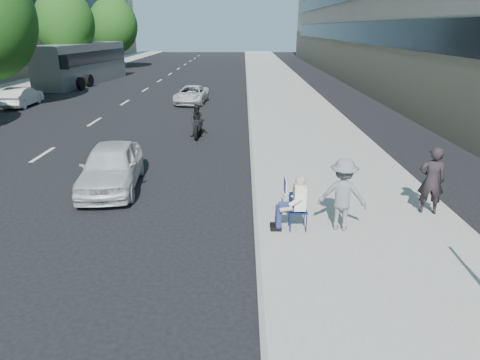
{
  "coord_description": "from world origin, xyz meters",
  "views": [
    {
      "loc": [
        1.14,
        -7.59,
        4.57
      ],
      "look_at": [
        1.06,
        2.03,
        1.13
      ],
      "focal_mm": 32.0,
      "sensor_mm": 36.0,
      "label": 1
    }
  ],
  "objects_px": {
    "pedestrian_woman": "(432,180)",
    "white_sedan_near": "(111,166)",
    "motorcycle": "(198,123)",
    "white_sedan_far": "(192,95)",
    "jogger": "(343,195)",
    "bus": "(83,64)",
    "white_sedan_mid": "(22,97)",
    "seated_protester": "(293,200)"
  },
  "relations": [
    {
      "from": "white_sedan_mid",
      "to": "jogger",
      "type": "bearing_deg",
      "value": 130.33
    },
    {
      "from": "seated_protester",
      "to": "white_sedan_far",
      "type": "xyz_separation_m",
      "value": [
        -4.45,
        18.35,
        -0.33
      ]
    },
    {
      "from": "pedestrian_woman",
      "to": "bus",
      "type": "distance_m",
      "value": 33.35
    },
    {
      "from": "jogger",
      "to": "white_sedan_far",
      "type": "relative_size",
      "value": 0.44
    },
    {
      "from": "white_sedan_near",
      "to": "white_sedan_far",
      "type": "height_order",
      "value": "white_sedan_near"
    },
    {
      "from": "seated_protester",
      "to": "white_sedan_near",
      "type": "xyz_separation_m",
      "value": [
        -5.08,
        3.07,
        -0.2
      ]
    },
    {
      "from": "white_sedan_mid",
      "to": "bus",
      "type": "xyz_separation_m",
      "value": [
        -0.21,
        11.64,
        1.05
      ]
    },
    {
      "from": "pedestrian_woman",
      "to": "jogger",
      "type": "bearing_deg",
      "value": 33.51
    },
    {
      "from": "jogger",
      "to": "motorcycle",
      "type": "xyz_separation_m",
      "value": [
        -4.26,
        9.45,
        -0.36
      ]
    },
    {
      "from": "seated_protester",
      "to": "jogger",
      "type": "bearing_deg",
      "value": -0.17
    },
    {
      "from": "white_sedan_far",
      "to": "motorcycle",
      "type": "distance_m",
      "value": 9.0
    },
    {
      "from": "seated_protester",
      "to": "pedestrian_woman",
      "type": "xyz_separation_m",
      "value": [
        3.51,
        0.94,
        0.13
      ]
    },
    {
      "from": "white_sedan_near",
      "to": "white_sedan_mid",
      "type": "relative_size",
      "value": 1.11
    },
    {
      "from": "pedestrian_woman",
      "to": "bus",
      "type": "height_order",
      "value": "bus"
    },
    {
      "from": "motorcycle",
      "to": "pedestrian_woman",
      "type": "bearing_deg",
      "value": -48.5
    },
    {
      "from": "white_sedan_mid",
      "to": "bus",
      "type": "bearing_deg",
      "value": -91.34
    },
    {
      "from": "pedestrian_woman",
      "to": "motorcycle",
      "type": "bearing_deg",
      "value": -39.98
    },
    {
      "from": "pedestrian_woman",
      "to": "bus",
      "type": "relative_size",
      "value": 0.14
    },
    {
      "from": "pedestrian_woman",
      "to": "bus",
      "type": "bearing_deg",
      "value": -44.53
    },
    {
      "from": "white_sedan_mid",
      "to": "white_sedan_far",
      "type": "bearing_deg",
      "value": -175.45
    },
    {
      "from": "bus",
      "to": "jogger",
      "type": "bearing_deg",
      "value": -53.49
    },
    {
      "from": "white_sedan_mid",
      "to": "pedestrian_woman",
      "type": "bearing_deg",
      "value": 136.0
    },
    {
      "from": "white_sedan_near",
      "to": "white_sedan_mid",
      "type": "xyz_separation_m",
      "value": [
        -9.6,
        14.04,
        -0.08
      ]
    },
    {
      "from": "seated_protester",
      "to": "bus",
      "type": "xyz_separation_m",
      "value": [
        -14.9,
        28.75,
        0.76
      ]
    },
    {
      "from": "pedestrian_woman",
      "to": "white_sedan_near",
      "type": "height_order",
      "value": "pedestrian_woman"
    },
    {
      "from": "white_sedan_mid",
      "to": "motorcycle",
      "type": "bearing_deg",
      "value": 144.04
    },
    {
      "from": "pedestrian_woman",
      "to": "white_sedan_mid",
      "type": "distance_m",
      "value": 24.34
    },
    {
      "from": "white_sedan_far",
      "to": "motorcycle",
      "type": "height_order",
      "value": "motorcycle"
    },
    {
      "from": "seated_protester",
      "to": "white_sedan_near",
      "type": "distance_m",
      "value": 5.94
    },
    {
      "from": "bus",
      "to": "white_sedan_mid",
      "type": "bearing_deg",
      "value": -81.55
    },
    {
      "from": "seated_protester",
      "to": "pedestrian_woman",
      "type": "bearing_deg",
      "value": 15.06
    },
    {
      "from": "motorcycle",
      "to": "white_sedan_far",
      "type": "bearing_deg",
      "value": 101.73
    },
    {
      "from": "white_sedan_mid",
      "to": "motorcycle",
      "type": "xyz_separation_m",
      "value": [
        11.54,
        -7.66,
        0.05
      ]
    },
    {
      "from": "seated_protester",
      "to": "motorcycle",
      "type": "xyz_separation_m",
      "value": [
        -3.15,
        9.45,
        -0.24
      ]
    },
    {
      "from": "jogger",
      "to": "white_sedan_far",
      "type": "bearing_deg",
      "value": -58.14
    },
    {
      "from": "white_sedan_near",
      "to": "pedestrian_woman",
      "type": "bearing_deg",
      "value": -20.2
    },
    {
      "from": "white_sedan_near",
      "to": "white_sedan_far",
      "type": "relative_size",
      "value": 1.02
    },
    {
      "from": "jogger",
      "to": "white_sedan_far",
      "type": "xyz_separation_m",
      "value": [
        -5.56,
        18.36,
        -0.46
      ]
    },
    {
      "from": "pedestrian_woman",
      "to": "seated_protester",
      "type": "bearing_deg",
      "value": 27.02
    },
    {
      "from": "seated_protester",
      "to": "white_sedan_far",
      "type": "bearing_deg",
      "value": 103.61
    },
    {
      "from": "white_sedan_mid",
      "to": "white_sedan_far",
      "type": "relative_size",
      "value": 0.92
    },
    {
      "from": "pedestrian_woman",
      "to": "white_sedan_mid",
      "type": "relative_size",
      "value": 0.48
    }
  ]
}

